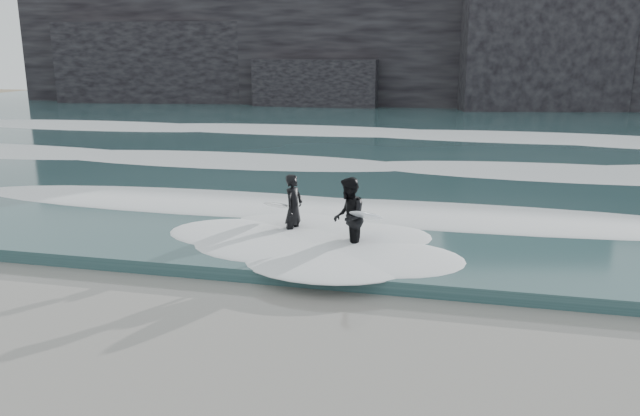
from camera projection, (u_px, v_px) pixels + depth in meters
The scene contains 8 objects.
ground at pixel (199, 352), 9.87m from camera, with size 120.00×120.00×0.00m, color olive.
sea at pixel (398, 128), 37.22m from camera, with size 90.00×52.00×0.30m, color #2A494B.
headland at pixel (422, 47), 52.09m from camera, with size 70.00×9.00×10.00m, color black.
foam_near at pixel (324, 200), 18.27m from camera, with size 60.00×3.20×0.20m, color white.
foam_mid at pixel (363, 160), 24.88m from camera, with size 60.00×4.00×0.24m, color white.
foam_far at pixel (390, 132), 33.37m from camera, with size 60.00×4.80×0.30m, color white.
surfer_left at pixel (291, 208), 15.49m from camera, with size 0.96×1.95×1.69m.
surfer_right at pixel (351, 217), 14.25m from camera, with size 1.21×2.26×1.86m.
Camera 1 is at (3.91, -8.34, 4.62)m, focal length 35.00 mm.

